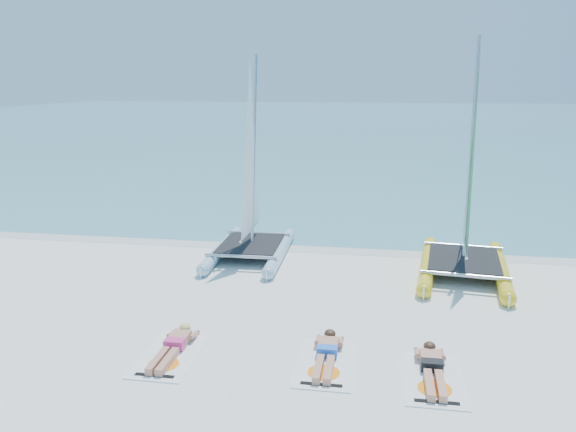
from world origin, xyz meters
name	(u,v)px	position (x,y,z in m)	size (l,w,h in m)	color
ground	(324,323)	(0.00, 0.00, 0.00)	(140.00, 140.00, 0.00)	white
sea	(373,120)	(0.00, 63.00, 0.01)	(140.00, 115.00, 0.01)	#72B3BF
wet_sand_strip	(342,247)	(0.00, 5.50, 0.00)	(140.00, 1.40, 0.01)	silver
catamaran_blue	(250,196)	(-2.54, 4.35, 1.74)	(2.10, 4.30, 5.82)	#ACCAE2
catamaran_yellow	(468,196)	(3.34, 4.14, 1.97)	(2.69, 5.01, 6.25)	yellow
towel_a	(170,355)	(-2.63, -1.87, 0.01)	(1.00, 1.85, 0.02)	white
sunbather_a	(174,345)	(-2.63, -1.68, 0.12)	(0.37, 1.73, 0.26)	tan
towel_b	(326,363)	(0.21, -1.70, 0.01)	(1.00, 1.85, 0.02)	white
sunbather_b	(327,353)	(0.21, -1.51, 0.12)	(0.37, 1.73, 0.26)	tan
towel_c	(433,378)	(2.05, -1.92, 0.01)	(1.00, 1.85, 0.02)	white
sunbather_c	(432,367)	(2.05, -1.73, 0.12)	(0.37, 1.73, 0.26)	tan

